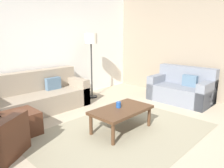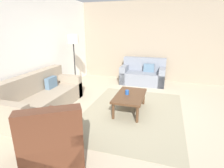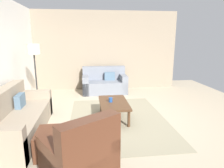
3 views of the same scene
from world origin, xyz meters
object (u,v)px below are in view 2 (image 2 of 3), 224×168
at_px(armchair_leather, 53,145).
at_px(lamp_standing, 73,45).
at_px(couch_loveseat, 143,75).
at_px(ottoman, 55,123).
at_px(couch_main, 41,98).
at_px(coffee_table, 130,97).
at_px(cup, 127,92).

distance_m(armchair_leather, lamp_standing, 3.45).
relative_size(couch_loveseat, ottoman, 2.67).
bearing_deg(couch_loveseat, couch_main, 145.74).
height_order(armchair_leather, coffee_table, armchair_leather).
distance_m(ottoman, lamp_standing, 2.74).
bearing_deg(cup, coffee_table, -91.85).
height_order(couch_loveseat, cup, couch_loveseat).
xyz_separation_m(coffee_table, lamp_standing, (1.00, 1.94, 1.05)).
bearing_deg(armchair_leather, ottoman, 33.09).
xyz_separation_m(couch_main, ottoman, (-0.75, -0.88, -0.10)).
bearing_deg(armchair_leather, lamp_standing, 22.54).
bearing_deg(lamp_standing, couch_loveseat, -54.38).
distance_m(cup, lamp_standing, 2.32).
distance_m(couch_loveseat, lamp_standing, 2.62).
distance_m(couch_main, cup, 2.04).
relative_size(couch_main, lamp_standing, 1.32).
bearing_deg(armchair_leather, couch_main, 42.74).
xyz_separation_m(couch_main, couch_loveseat, (2.95, -2.01, 0.00)).
xyz_separation_m(ottoman, coffee_table, (1.32, -1.14, 0.16)).
xyz_separation_m(coffee_table, cup, (0.00, 0.07, 0.10)).
bearing_deg(couch_loveseat, coffee_table, -179.66).
bearing_deg(couch_main, armchair_leather, -137.26).
bearing_deg(couch_loveseat, lamp_standing, 125.62).
bearing_deg(armchair_leather, coffee_table, -18.99).
xyz_separation_m(armchair_leather, coffee_table, (2.01, -0.69, 0.05)).
xyz_separation_m(couch_main, coffee_table, (0.57, -2.03, 0.06)).
bearing_deg(couch_main, ottoman, -130.39).
xyz_separation_m(couch_loveseat, ottoman, (-3.70, 1.13, -0.10)).
relative_size(couch_main, armchair_leather, 2.04).
bearing_deg(cup, couch_loveseat, -1.40).
distance_m(couch_loveseat, coffee_table, 2.39).
relative_size(ottoman, cup, 5.33).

